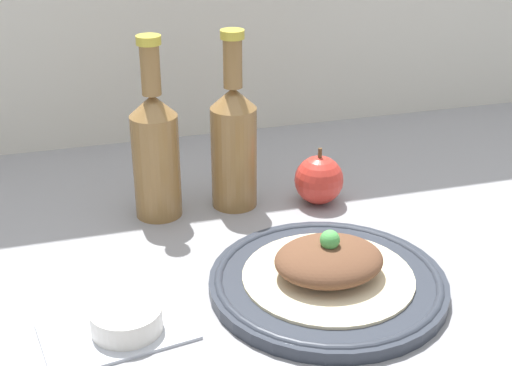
{
  "coord_description": "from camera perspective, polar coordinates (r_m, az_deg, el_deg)",
  "views": [
    {
      "loc": [
        -25.54,
        -72.38,
        48.96
      ],
      "look_at": [
        -1.67,
        8.94,
        9.34
      ],
      "focal_mm": 50.0,
      "sensor_mm": 36.0,
      "label": 1
    }
  ],
  "objects": [
    {
      "name": "apple",
      "position": [
        1.08,
        5.05,
        0.25
      ],
      "size": [
        7.46,
        7.46,
        8.89
      ],
      "color": "red",
      "rests_on": "ground_plane"
    },
    {
      "name": "plate",
      "position": [
        0.89,
        5.76,
        -7.87
      ],
      "size": [
        29.21,
        29.21,
        1.93
      ],
      "color": "#2D333D",
      "rests_on": "ground_plane"
    },
    {
      "name": "ground_plane",
      "position": [
        0.92,
        2.59,
        -8.56
      ],
      "size": [
        180.0,
        110.0,
        4.0
      ],
      "primitive_type": "cube",
      "color": "gray"
    },
    {
      "name": "plated_food",
      "position": [
        0.87,
        5.84,
        -6.41
      ],
      "size": [
        21.05,
        21.05,
        6.53
      ],
      "color": "beige",
      "rests_on": "plate"
    },
    {
      "name": "cider_bottle_right",
      "position": [
        1.05,
        -1.79,
        3.33
      ],
      "size": [
        6.81,
        6.81,
        26.7
      ],
      "color": "olive",
      "rests_on": "ground_plane"
    },
    {
      "name": "cider_bottle_left",
      "position": [
        1.03,
        -8.04,
        2.62
      ],
      "size": [
        6.81,
        6.81,
        26.7
      ],
      "color": "olive",
      "rests_on": "ground_plane"
    },
    {
      "name": "dipping_bowl",
      "position": [
        0.82,
        -10.31,
        -10.78
      ],
      "size": [
        8.0,
        8.0,
        3.14
      ],
      "color": "silver",
      "rests_on": "ground_plane"
    },
    {
      "name": "napkin",
      "position": [
        0.83,
        -11.02,
        -11.48
      ],
      "size": [
        17.86,
        12.75,
        0.8
      ],
      "color": "#B7BCC6",
      "rests_on": "ground_plane"
    }
  ]
}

